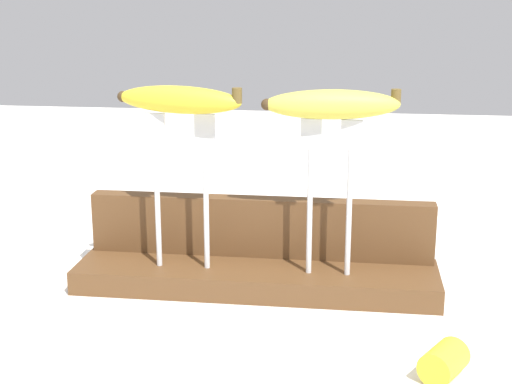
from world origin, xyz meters
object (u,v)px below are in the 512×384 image
banana_raised_right (332,104)px  fork_fallen_near (344,253)px  fork_stand_right (330,184)px  fork_stand_left (181,178)px  banana_chunk_near (444,362)px  banana_raised_left (179,100)px

banana_raised_right → fork_fallen_near: (0.02, 0.15, -0.24)m
banana_raised_right → fork_stand_right: bearing=7.5°
fork_stand_left → banana_chunk_near: (0.31, -0.20, -0.13)m
banana_raised_right → banana_raised_left: bearing=180.0°
fork_stand_left → banana_chunk_near: size_ratio=3.25×
fork_fallen_near → banana_chunk_near: (0.11, -0.35, 0.01)m
banana_raised_left → banana_chunk_near: banana_raised_left is taller
fork_stand_right → banana_chunk_near: bearing=-57.6°
banana_chunk_near → fork_stand_left: bearing=147.7°
fork_stand_right → fork_fallen_near: fork_stand_right is taller
banana_raised_left → banana_raised_right: size_ratio=1.01×
banana_raised_right → fork_fallen_near: bearing=83.3°
banana_raised_left → fork_fallen_near: (0.21, 0.15, -0.24)m
fork_stand_left → fork_fallen_near: (0.21, 0.15, -0.15)m
banana_raised_left → banana_chunk_near: (0.31, -0.20, -0.23)m
fork_stand_right → banana_chunk_near: 0.27m
fork_stand_left → fork_stand_right: (0.19, 0.00, -0.00)m
fork_fallen_near → banana_chunk_near: bearing=-73.1°
fork_stand_left → fork_stand_right: 0.19m
fork_stand_right → banana_raised_right: (-0.00, -0.00, 0.10)m
fork_stand_left → banana_chunk_near: bearing=-32.3°
banana_raised_left → fork_stand_right: bearing=-0.0°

